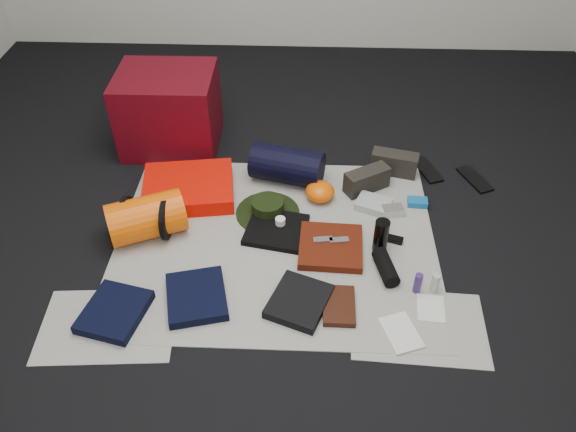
{
  "coord_description": "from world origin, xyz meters",
  "views": [
    {
      "loc": [
        0.14,
        -2.02,
        1.98
      ],
      "look_at": [
        0.06,
        0.09,
        0.1
      ],
      "focal_mm": 35.0,
      "sensor_mm": 36.0,
      "label": 1
    }
  ],
  "objects_px": {
    "red_cabinet": "(169,110)",
    "compact_camera": "(392,211)",
    "water_bottle": "(381,236)",
    "stuff_sack": "(146,218)",
    "paperback_book": "(339,306)",
    "sleeping_pad": "(189,188)",
    "navy_duffel": "(287,165)"
  },
  "relations": [
    {
      "from": "water_bottle",
      "to": "sleeping_pad",
      "type": "bearing_deg",
      "value": 159.09
    },
    {
      "from": "stuff_sack",
      "to": "navy_duffel",
      "type": "height_order",
      "value": "stuff_sack"
    },
    {
      "from": "stuff_sack",
      "to": "water_bottle",
      "type": "relative_size",
      "value": 2.05
    },
    {
      "from": "sleeping_pad",
      "to": "water_bottle",
      "type": "height_order",
      "value": "water_bottle"
    },
    {
      "from": "sleeping_pad",
      "to": "water_bottle",
      "type": "distance_m",
      "value": 1.09
    },
    {
      "from": "compact_camera",
      "to": "sleeping_pad",
      "type": "bearing_deg",
      "value": 161.63
    },
    {
      "from": "red_cabinet",
      "to": "navy_duffel",
      "type": "xyz_separation_m",
      "value": [
        0.72,
        -0.35,
        -0.12
      ]
    },
    {
      "from": "stuff_sack",
      "to": "paperback_book",
      "type": "xyz_separation_m",
      "value": [
        0.95,
        -0.45,
        -0.09
      ]
    },
    {
      "from": "water_bottle",
      "to": "navy_duffel",
      "type": "bearing_deg",
      "value": 131.69
    },
    {
      "from": "water_bottle",
      "to": "paperback_book",
      "type": "bearing_deg",
      "value": -118.92
    },
    {
      "from": "paperback_book",
      "to": "red_cabinet",
      "type": "bearing_deg",
      "value": 128.47
    },
    {
      "from": "paperback_book",
      "to": "compact_camera",
      "type": "bearing_deg",
      "value": 65.74
    },
    {
      "from": "stuff_sack",
      "to": "paperback_book",
      "type": "distance_m",
      "value": 1.06
    },
    {
      "from": "red_cabinet",
      "to": "water_bottle",
      "type": "bearing_deg",
      "value": -37.18
    },
    {
      "from": "red_cabinet",
      "to": "paperback_book",
      "type": "xyz_separation_m",
      "value": [
        0.99,
        -1.27,
        -0.21
      ]
    },
    {
      "from": "paperback_book",
      "to": "stuff_sack",
      "type": "bearing_deg",
      "value": 155.55
    },
    {
      "from": "stuff_sack",
      "to": "navy_duffel",
      "type": "relative_size",
      "value": 0.94
    },
    {
      "from": "red_cabinet",
      "to": "compact_camera",
      "type": "xyz_separation_m",
      "value": [
        1.29,
        -0.62,
        -0.2
      ]
    },
    {
      "from": "sleeping_pad",
      "to": "compact_camera",
      "type": "bearing_deg",
      "value": -6.15
    },
    {
      "from": "compact_camera",
      "to": "water_bottle",
      "type": "bearing_deg",
      "value": -120.83
    },
    {
      "from": "stuff_sack",
      "to": "water_bottle",
      "type": "bearing_deg",
      "value": -3.22
    },
    {
      "from": "stuff_sack",
      "to": "compact_camera",
      "type": "relative_size",
      "value": 3.32
    },
    {
      "from": "stuff_sack",
      "to": "red_cabinet",
      "type": "bearing_deg",
      "value": 92.41
    },
    {
      "from": "red_cabinet",
      "to": "water_bottle",
      "type": "relative_size",
      "value": 3.08
    },
    {
      "from": "compact_camera",
      "to": "red_cabinet",
      "type": "bearing_deg",
      "value": 142.03
    },
    {
      "from": "compact_camera",
      "to": "paperback_book",
      "type": "distance_m",
      "value": 0.71
    },
    {
      "from": "red_cabinet",
      "to": "stuff_sack",
      "type": "xyz_separation_m",
      "value": [
        0.03,
        -0.82,
        -0.12
      ]
    },
    {
      "from": "red_cabinet",
      "to": "paperback_book",
      "type": "distance_m",
      "value": 1.62
    },
    {
      "from": "sleeping_pad",
      "to": "red_cabinet",
      "type": "bearing_deg",
      "value": 109.99
    },
    {
      "from": "red_cabinet",
      "to": "navy_duffel",
      "type": "relative_size",
      "value": 1.41
    },
    {
      "from": "sleeping_pad",
      "to": "water_bottle",
      "type": "relative_size",
      "value": 2.66
    },
    {
      "from": "sleeping_pad",
      "to": "navy_duffel",
      "type": "height_order",
      "value": "navy_duffel"
    }
  ]
}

